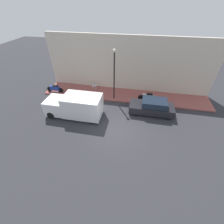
% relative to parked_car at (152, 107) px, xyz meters
% --- Properties ---
extents(ground_plane, '(60.00, 60.00, 0.00)m').
position_rel_parked_car_xyz_m(ground_plane, '(-2.69, 2.73, -0.66)').
color(ground_plane, '#2D2D33').
extents(sidewalk, '(2.67, 17.18, 0.13)m').
position_rel_parked_car_xyz_m(sidewalk, '(2.48, 2.73, -0.59)').
color(sidewalk, '#934C47').
rests_on(sidewalk, ground_plane).
extents(building_facade, '(0.30, 17.18, 5.68)m').
position_rel_parked_car_xyz_m(building_facade, '(3.96, 2.73, 2.18)').
color(building_facade, beige).
rests_on(building_facade, ground_plane).
extents(parked_car, '(1.63, 3.88, 1.37)m').
position_rel_parked_car_xyz_m(parked_car, '(0.00, 0.00, 0.00)').
color(parked_car, black).
rests_on(parked_car, ground_plane).
extents(delivery_van, '(1.92, 4.85, 2.01)m').
position_rel_parked_car_xyz_m(delivery_van, '(-1.61, 6.59, 0.35)').
color(delivery_van, white).
rests_on(delivery_van, ground_plane).
extents(motorcycle_blue, '(0.30, 1.88, 0.83)m').
position_rel_parked_car_xyz_m(motorcycle_blue, '(1.62, 10.25, -0.09)').
color(motorcycle_blue, navy).
rests_on(motorcycle_blue, sidewalk).
extents(scooter_silver, '(0.30, 1.90, 0.81)m').
position_rel_parked_car_xyz_m(scooter_silver, '(1.82, 0.35, -0.10)').
color(scooter_silver, '#B7B7BF').
rests_on(scooter_silver, sidewalk).
extents(streetlamp, '(0.29, 0.29, 4.86)m').
position_rel_parked_car_xyz_m(streetlamp, '(1.58, 3.74, 2.44)').
color(streetlamp, black).
rests_on(streetlamp, sidewalk).
extents(cafe_chair, '(0.40, 0.40, 0.93)m').
position_rel_parked_car_xyz_m(cafe_chair, '(3.01, 6.33, -0.00)').
color(cafe_chair, silver).
rests_on(cafe_chair, sidewalk).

